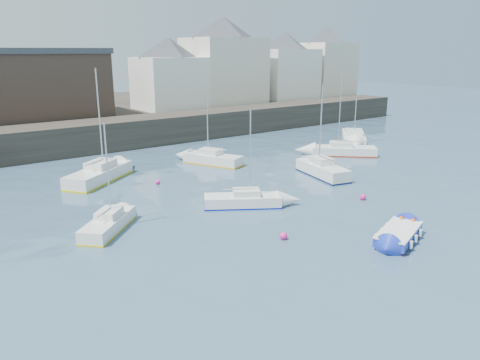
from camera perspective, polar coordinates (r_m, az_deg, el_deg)
water at (r=24.96m, az=17.14°, el=-9.24°), size 220.00×220.00×0.00m
quay_wall at (r=52.12m, az=-15.55°, el=5.41°), size 90.00×5.00×3.00m
land_strip at (r=69.02m, az=-21.24°, el=7.21°), size 90.00×32.00×2.80m
bldg_east_a at (r=67.20m, az=-1.96°, el=14.39°), size 13.36×13.36×11.80m
bldg_east_b at (r=73.76m, az=5.48°, el=13.70°), size 11.88×11.88×9.95m
bldg_east_c at (r=80.10m, az=10.38°, el=14.03°), size 11.14×11.14×10.95m
bldg_east_d at (r=62.04m, az=-8.64°, el=12.80°), size 11.14×11.14×8.95m
warehouse at (r=57.38m, az=-24.66°, el=10.63°), size 16.40×10.40×7.60m
blue_dinghy at (r=27.25m, az=18.76°, el=-6.31°), size 4.22×2.86×0.74m
sailboat_a at (r=28.38m, az=-15.76°, el=-5.12°), size 4.55×4.46×6.28m
sailboat_b at (r=31.47m, az=0.36°, el=-2.48°), size 5.23×4.17×6.63m
sailboat_c at (r=39.54m, az=10.00°, el=1.26°), size 3.11×5.96×7.50m
sailboat_d at (r=48.00m, az=12.51°, el=3.55°), size 6.01×5.77×8.06m
sailboat_f at (r=43.21m, az=-3.34°, el=2.61°), size 3.88×5.85×7.29m
sailboat_g at (r=55.15m, az=13.67°, el=5.06°), size 7.18×6.85×9.52m
sailboat_h at (r=39.22m, az=-16.77°, el=0.72°), size 6.84×5.83×8.84m
buoy_near at (r=26.38m, az=5.31°, el=-7.21°), size 0.44×0.44×0.44m
buoy_mid at (r=34.09m, az=14.73°, el=-2.34°), size 0.43×0.43×0.43m
buoy_far at (r=37.31m, az=-10.00°, el=-0.51°), size 0.36×0.36×0.36m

